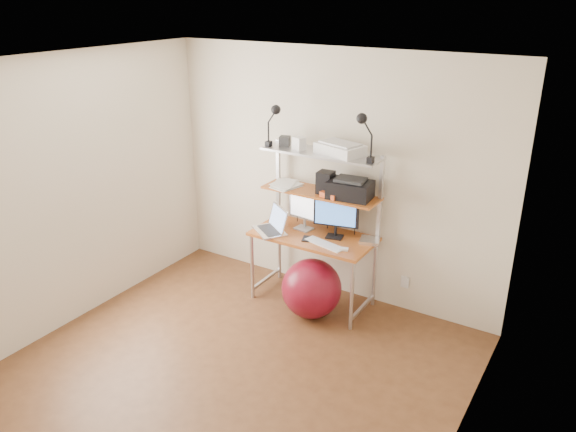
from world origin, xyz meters
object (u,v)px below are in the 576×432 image
at_px(exercise_ball, 312,288).
at_px(monitor_black, 336,216).
at_px(laptop, 274,226).
at_px(printer, 350,189).
at_px(monitor_silver, 305,208).

bearing_deg(exercise_ball, monitor_black, 75.65).
xyz_separation_m(monitor_black, laptop, (-0.59, -0.20, -0.17)).
xyz_separation_m(printer, exercise_ball, (-0.20, -0.36, -0.95)).
xyz_separation_m(monitor_silver, monitor_black, (0.35, -0.02, -0.00)).
bearing_deg(monitor_black, laptop, -174.52).
height_order(monitor_black, laptop, monitor_black).
relative_size(monitor_black, laptop, 0.97).
distance_m(monitor_silver, laptop, 0.36).
bearing_deg(monitor_black, monitor_silver, 164.18).
relative_size(monitor_silver, exercise_ball, 0.72).
xyz_separation_m(monitor_silver, laptop, (-0.23, -0.21, -0.17)).
distance_m(monitor_silver, printer, 0.55).
height_order(monitor_black, printer, printer).
bearing_deg(printer, laptop, -166.58).
xyz_separation_m(laptop, printer, (0.70, 0.25, 0.45)).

